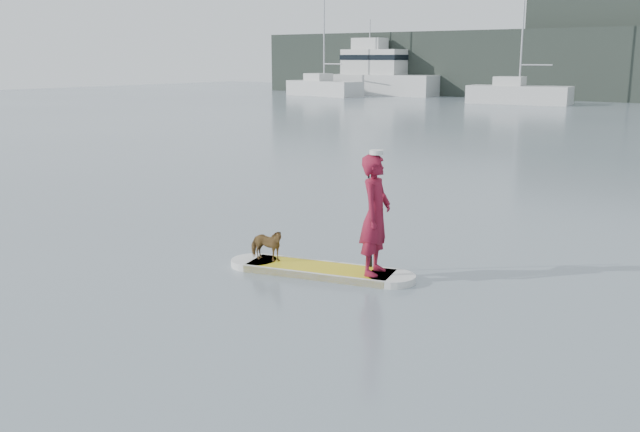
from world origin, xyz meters
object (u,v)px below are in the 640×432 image
Objects in this scene: paddler at (375,215)px; sailboat_c at (518,93)px; dog at (266,245)px; sailboat_a at (323,87)px; motor_yacht_b at (379,74)px; paddleboard at (320,270)px.

sailboat_c reaches higher than paddler.
sailboat_a is at bearing 24.05° from dog.
motor_yacht_b is (-16.14, 5.24, 1.18)m from sailboat_c.
paddler is at bearing -77.88° from sailboat_c.
dog is 0.06× the size of sailboat_c.
sailboat_a is at bearing 111.56° from paddleboard.
motor_yacht_b is at bearing 155.20° from sailboat_c.
sailboat_c reaches higher than paddleboard.
paddleboard is 57.33m from sailboat_a.
sailboat_a is (-34.09, 46.09, 0.77)m from paddleboard.
sailboat_c reaches higher than motor_yacht_b.
sailboat_c is at bearing 5.08° from dog.
sailboat_c is (-13.59, 45.67, 0.43)m from dog.
sailboat_a reaches higher than motor_yacht_b.
paddleboard is 1.06m from dog.
dog is (-0.97, -0.26, 0.34)m from paddleboard.
paddler is at bearing -86.56° from dog.
motor_yacht_b reaches higher than dog.
paddleboard is 1.64× the size of paddler.
paddleboard is at bearing -42.65° from sailboat_a.
paddleboard is 0.29× the size of sailboat_c.
paddler reaches higher than paddleboard.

